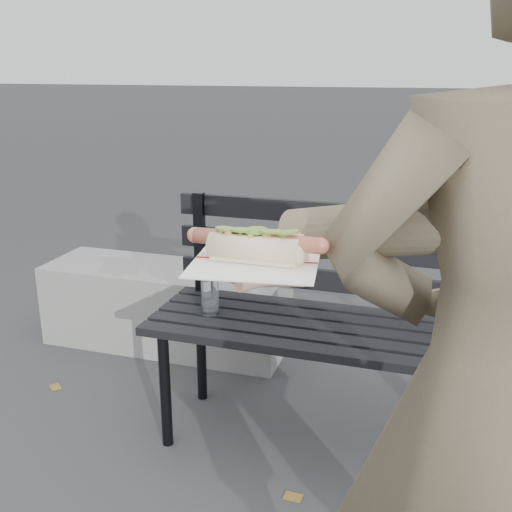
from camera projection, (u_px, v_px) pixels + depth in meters
The scene contains 4 objects.
park_bench at pixel (361, 310), 2.10m from camera, with size 1.50×0.44×0.88m.
concrete_block at pixel (166, 306), 2.98m from camera, with size 1.20×0.40×0.40m, color slate.
person at pixel (500, 403), 0.97m from camera, with size 0.60×0.39×1.65m, color brown.
held_hotdog at pixel (387, 234), 0.91m from camera, with size 0.62×0.31×0.20m.
Camera 1 is at (0.16, -0.93, 1.34)m, focal length 42.00 mm.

